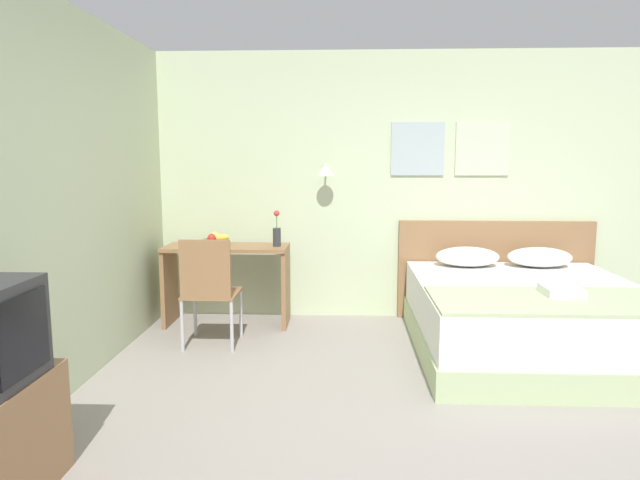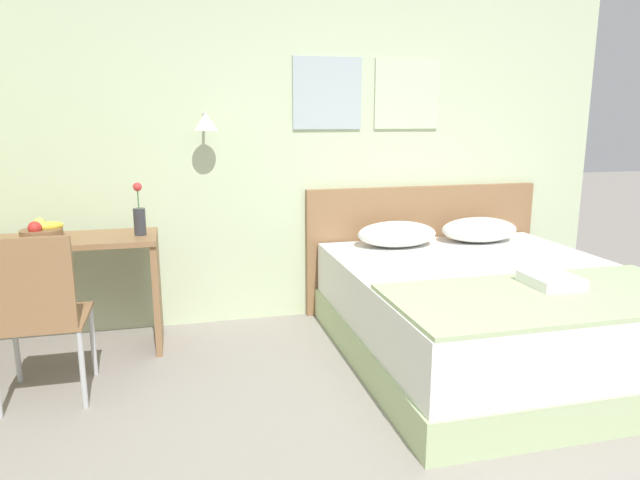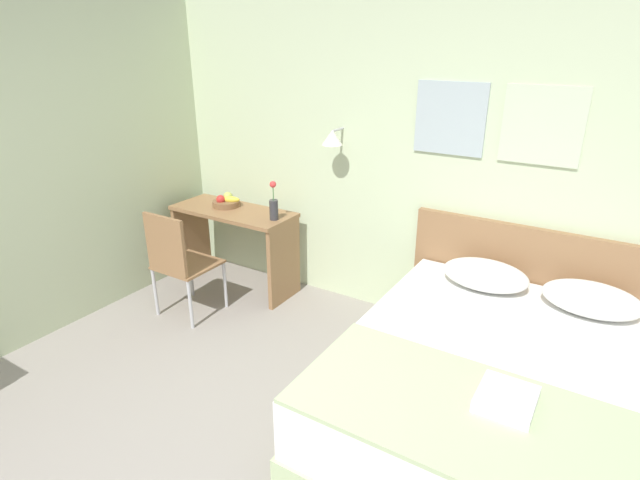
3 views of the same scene
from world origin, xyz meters
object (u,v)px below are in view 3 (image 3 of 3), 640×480
at_px(bed, 500,398).
at_px(pillow_right, 591,299).
at_px(pillow_left, 485,275).
at_px(folded_towel_near_foot, 506,399).
at_px(fruit_bowl, 226,202).
at_px(desk, 234,234).
at_px(throw_blanket, 478,417).
at_px(flower_vase, 274,206).
at_px(desk_chair, 177,258).
at_px(headboard, 539,293).

height_order(bed, pillow_right, pillow_right).
relative_size(pillow_left, folded_towel_near_foot, 2.06).
bearing_deg(fruit_bowl, desk, -22.32).
xyz_separation_m(throw_blanket, flower_vase, (-2.15, 1.31, 0.30)).
distance_m(pillow_left, pillow_right, 0.68).
xyz_separation_m(desk_chair, flower_vase, (0.50, 0.69, 0.35)).
xyz_separation_m(bed, throw_blanket, (-0.00, -0.60, 0.31)).
distance_m(desk, desk_chair, 0.71).
height_order(bed, pillow_left, pillow_left).
relative_size(folded_towel_near_foot, fruit_bowl, 1.09).
bearing_deg(bed, throw_blanket, -90.00).
relative_size(throw_blanket, flower_vase, 5.10).
relative_size(bed, pillow_right, 3.45).
xyz_separation_m(headboard, throw_blanket, (0.00, -1.66, 0.10)).
xyz_separation_m(throw_blanket, folded_towel_near_foot, (0.09, 0.14, 0.04)).
bearing_deg(desk, pillow_left, 1.16).
bearing_deg(throw_blanket, desk, 153.27).
xyz_separation_m(fruit_bowl, flower_vase, (0.60, -0.07, 0.08)).
height_order(throw_blanket, flower_vase, flower_vase).
bearing_deg(fruit_bowl, folded_towel_near_foot, -23.43).
xyz_separation_m(throw_blanket, desk_chair, (-2.66, 0.63, -0.05)).
bearing_deg(pillow_right, folded_towel_near_foot, -101.46).
bearing_deg(desk, folded_towel_near_foot, -23.48).
bearing_deg(desk_chair, folded_towel_near_foot, -9.96).
bearing_deg(desk, headboard, 7.12).
xyz_separation_m(pillow_left, pillow_right, (0.68, 0.00, 0.00)).
distance_m(bed, desk, 2.75).
relative_size(pillow_right, desk, 0.51).
height_order(bed, fruit_bowl, fruit_bowl).
distance_m(throw_blanket, fruit_bowl, 3.09).
bearing_deg(pillow_left, folded_towel_near_foot, -70.85).
relative_size(headboard, throw_blanket, 1.10).
bearing_deg(pillow_left, headboard, 39.90).
xyz_separation_m(pillow_left, desk, (-2.30, -0.05, -0.14)).
bearing_deg(bed, pillow_right, 66.46).
bearing_deg(desk, bed, -15.48).
bearing_deg(folded_towel_near_foot, pillow_left, 109.15).
height_order(pillow_left, throw_blanket, pillow_left).
bearing_deg(headboard, desk, -172.88).
height_order(throw_blanket, folded_towel_near_foot, folded_towel_near_foot).
bearing_deg(bed, desk, 164.52).
bearing_deg(folded_towel_near_foot, headboard, 93.36).
relative_size(bed, folded_towel_near_foot, 7.12).
bearing_deg(flower_vase, headboard, 9.21).
height_order(bed, throw_blanket, throw_blanket).
bearing_deg(desk_chair, flower_vase, 53.89).
xyz_separation_m(headboard, desk, (-2.64, -0.33, 0.04)).
relative_size(desk_chair, flower_vase, 2.75).
height_order(folded_towel_near_foot, fruit_bowl, fruit_bowl).
bearing_deg(flower_vase, folded_towel_near_foot, -27.51).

